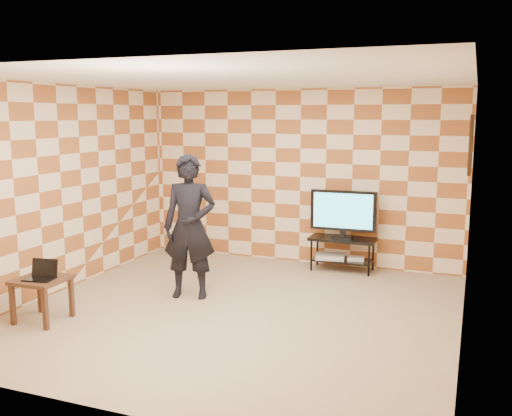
% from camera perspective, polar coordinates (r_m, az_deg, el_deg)
% --- Properties ---
extents(floor, '(5.00, 5.00, 0.00)m').
position_cam_1_polar(floor, '(6.89, -1.83, -10.25)').
color(floor, tan).
rests_on(floor, ground).
extents(wall_back, '(5.00, 0.02, 2.70)m').
position_cam_1_polar(wall_back, '(8.90, 4.43, 3.12)').
color(wall_back, beige).
rests_on(wall_back, ground).
extents(wall_front, '(5.00, 0.02, 2.70)m').
position_cam_1_polar(wall_front, '(4.41, -14.74, -3.52)').
color(wall_front, beige).
rests_on(wall_front, ground).
extents(wall_left, '(0.02, 5.00, 2.70)m').
position_cam_1_polar(wall_left, '(7.87, -18.89, 1.84)').
color(wall_left, beige).
rests_on(wall_left, ground).
extents(wall_right, '(0.02, 5.00, 2.70)m').
position_cam_1_polar(wall_right, '(6.05, 20.47, -0.37)').
color(wall_right, beige).
rests_on(wall_right, ground).
extents(ceiling, '(5.00, 5.00, 0.02)m').
position_cam_1_polar(ceiling, '(6.50, -1.96, 12.79)').
color(ceiling, white).
rests_on(ceiling, wall_back).
extents(wall_art, '(0.04, 0.72, 0.72)m').
position_cam_1_polar(wall_art, '(7.53, 20.70, 6.01)').
color(wall_art, black).
rests_on(wall_art, wall_right).
extents(tv_stand, '(0.97, 0.44, 0.50)m').
position_cam_1_polar(tv_stand, '(8.60, 8.64, -3.84)').
color(tv_stand, black).
rests_on(tv_stand, floor).
extents(tv, '(0.98, 0.19, 0.71)m').
position_cam_1_polar(tv, '(8.49, 8.72, -0.37)').
color(tv, black).
rests_on(tv, tv_stand).
extents(dvd_player, '(0.46, 0.37, 0.07)m').
position_cam_1_polar(dvd_player, '(8.63, 7.43, -4.83)').
color(dvd_player, '#B9B9BB').
rests_on(dvd_player, tv_stand).
extents(game_console, '(0.26, 0.20, 0.05)m').
position_cam_1_polar(game_console, '(8.60, 9.95, -5.00)').
color(game_console, silver).
rests_on(game_console, tv_stand).
extents(side_table, '(0.54, 0.54, 0.50)m').
position_cam_1_polar(side_table, '(6.88, -20.64, -7.28)').
color(side_table, '#3A2515').
rests_on(side_table, floor).
extents(laptop, '(0.35, 0.29, 0.21)m').
position_cam_1_polar(laptop, '(6.82, -20.65, -6.23)').
color(laptop, black).
rests_on(laptop, side_table).
extents(person, '(0.76, 0.59, 1.83)m').
position_cam_1_polar(person, '(7.23, -6.64, -1.86)').
color(person, black).
rests_on(person, floor).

